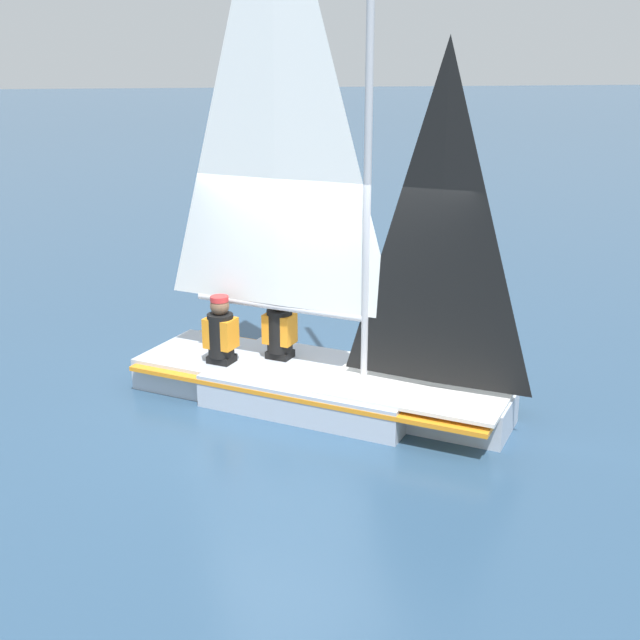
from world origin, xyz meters
name	(u,v)px	position (x,y,z in m)	size (l,w,h in m)	color
ground_plane	(320,401)	(0.00, 0.00, 0.00)	(260.00, 260.00, 0.00)	#2D4C6B
sailboat_main	(319,325)	(-0.01, 0.01, 0.91)	(4.17, 3.82, 6.10)	#B2BCCC
sailor_helm	(280,337)	(-0.35, 0.53, 0.62)	(0.43, 0.42, 1.16)	black
sailor_crew	(221,341)	(-1.04, 0.55, 0.63)	(0.43, 0.42, 1.16)	black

